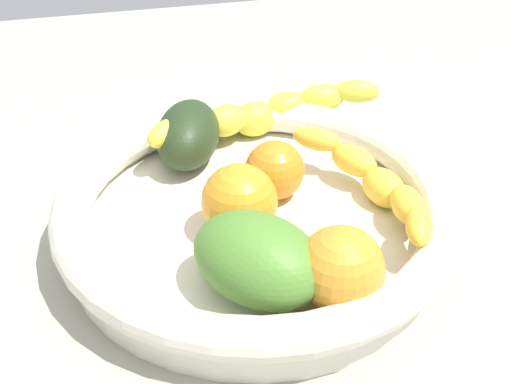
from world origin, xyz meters
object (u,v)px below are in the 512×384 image
orange_mid_right (341,269)px  avocado_dark (188,135)px  banana_draped_left (377,183)px  banana_draped_right (259,114)px  orange_front (275,170)px  mango_green (258,259)px  orange_mid_left (239,201)px  fruit_bowl (256,214)px

orange_mid_right → avocado_dark: size_ratio=0.69×
banana_draped_left → banana_draped_right: banana_draped_right is taller
banana_draped_right → orange_front: bearing=175.0°
mango_green → avocado_dark: size_ratio=1.14×
banana_draped_right → orange_mid_left: 16.08cm
banana_draped_right → mango_green: mango_green is taller
banana_draped_left → avocado_dark: bearing=52.8°
mango_green → avocado_dark: (20.32, 2.34, -0.34)cm
banana_draped_right → mango_green: (-22.97, 5.37, 0.37)cm
orange_mid_right → mango_green: (2.50, 5.73, -0.05)cm
banana_draped_left → avocado_dark: size_ratio=2.04×
orange_front → avocado_dark: (7.76, 6.80, 0.21)cm
orange_mid_left → avocado_dark: (12.57, 2.51, -0.31)cm
banana_draped_right → orange_mid_right: orange_mid_right is taller
banana_draped_left → orange_mid_right: bearing=147.3°
banana_draped_left → orange_mid_left: orange_mid_left is taller
banana_draped_left → banana_draped_right: size_ratio=0.77×
fruit_bowl → banana_draped_right: (13.79, -3.43, 2.33)cm
banana_draped_left → mango_green: bearing=124.0°
banana_draped_left → mango_green: size_ratio=1.79×
fruit_bowl → orange_mid_right: (-11.68, -3.79, 2.75)cm
banana_draped_left → orange_mid_right: 13.38cm
banana_draped_right → orange_mid_left: bearing=161.1°
banana_draped_left → orange_mid_left: (-0.99, 12.76, 0.72)cm
mango_green → orange_front: bearing=-19.6°
orange_front → avocado_dark: bearing=41.2°
fruit_bowl → banana_draped_right: size_ratio=1.38×
banana_draped_right → avocado_dark: avocado_dark is taller
fruit_bowl → orange_mid_right: orange_mid_right is taller
orange_mid_right → mango_green: size_ratio=0.61×
banana_draped_left → orange_mid_right: size_ratio=2.95×
mango_green → banana_draped_right: bearing=-13.2°
fruit_bowl → banana_draped_left: (-0.44, -11.00, 1.95)cm
orange_mid_right → avocado_dark: (22.82, 8.06, -0.39)cm
orange_front → orange_mid_left: size_ratio=0.84×
fruit_bowl → avocado_dark: avocado_dark is taller
fruit_bowl → orange_mid_left: size_ratio=5.45×
banana_draped_left → banana_draped_right: 16.12cm
fruit_bowl → mango_green: (-9.18, 1.94, 2.70)cm
fruit_bowl → banana_draped_left: 11.18cm
orange_mid_left → orange_mid_right: orange_mid_right is taller
orange_front → orange_mid_right: (-15.06, -1.26, 0.60)cm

